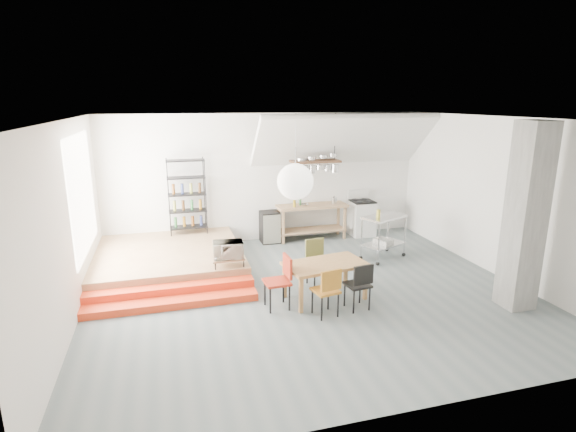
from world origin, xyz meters
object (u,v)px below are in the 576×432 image
object	(u,v)px
dining_table	(325,267)
rolling_cart	(384,231)
stove	(362,217)
mini_fridge	(270,227)

from	to	relation	value
dining_table	rolling_cart	size ratio (longest dim) A/B	1.35
stove	mini_fridge	xyz separation A→B (m)	(-2.50, 0.04, -0.09)
dining_table	rolling_cart	bearing A→B (deg)	30.93
dining_table	mini_fridge	size ratio (longest dim) A/B	1.95
mini_fridge	dining_table	bearing A→B (deg)	-86.95
dining_table	stove	bearing A→B (deg)	47.77
dining_table	mini_fridge	xyz separation A→B (m)	(-0.19, 3.53, -0.21)
stove	dining_table	size ratio (longest dim) A/B	0.76
rolling_cart	mini_fridge	distance (m)	2.90
dining_table	mini_fridge	bearing A→B (deg)	84.33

